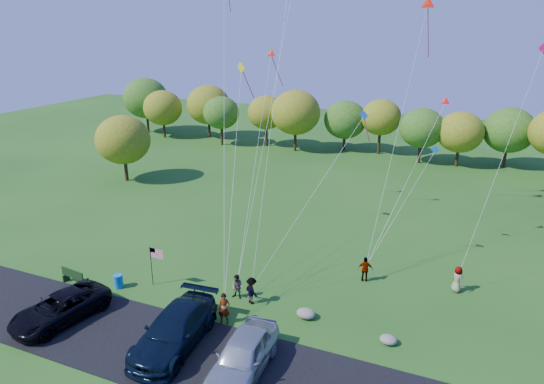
# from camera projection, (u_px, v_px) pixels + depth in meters

# --- Properties ---
(ground) EXTENTS (140.00, 140.00, 0.00)m
(ground) POSITION_uv_depth(u_px,v_px,m) (232.00, 316.00, 27.64)
(ground) COLOR #1F5117
(ground) RESTS_ON ground
(asphalt_lane) EXTENTS (44.00, 6.00, 0.06)m
(asphalt_lane) POSITION_uv_depth(u_px,v_px,m) (195.00, 357.00, 24.16)
(asphalt_lane) COLOR black
(asphalt_lane) RESTS_ON ground
(treeline) EXTENTS (76.87, 27.70, 8.47)m
(treeline) POSITION_uv_depth(u_px,v_px,m) (345.00, 119.00, 58.39)
(treeline) COLOR #372614
(treeline) RESTS_ON ground
(minivan_dark) EXTENTS (3.54, 5.89, 1.53)m
(minivan_dark) POSITION_uv_depth(u_px,v_px,m) (60.00, 308.00, 26.90)
(minivan_dark) COLOR black
(minivan_dark) RESTS_ON asphalt_lane
(minivan_navy) EXTENTS (3.12, 6.56, 1.85)m
(minivan_navy) POSITION_uv_depth(u_px,v_px,m) (174.00, 330.00, 24.72)
(minivan_navy) COLOR black
(minivan_navy) RESTS_ON asphalt_lane
(minivan_silver) EXTENTS (2.52, 5.57, 1.86)m
(minivan_silver) POSITION_uv_depth(u_px,v_px,m) (243.00, 355.00, 22.82)
(minivan_silver) COLOR #B3BBBF
(minivan_silver) RESTS_ON asphalt_lane
(flyer_a) EXTENTS (0.77, 0.63, 1.84)m
(flyer_a) POSITION_uv_depth(u_px,v_px,m) (224.00, 309.00, 26.67)
(flyer_a) COLOR #4C4C59
(flyer_a) RESTS_ON ground
(flyer_b) EXTENTS (0.77, 0.60, 1.55)m
(flyer_b) POSITION_uv_depth(u_px,v_px,m) (237.00, 287.00, 29.17)
(flyer_b) COLOR #4C4C59
(flyer_b) RESTS_ON ground
(flyer_c) EXTENTS (1.24, 1.06, 1.67)m
(flyer_c) POSITION_uv_depth(u_px,v_px,m) (252.00, 291.00, 28.63)
(flyer_c) COLOR #4C4C59
(flyer_c) RESTS_ON ground
(flyer_d) EXTENTS (1.06, 0.63, 1.68)m
(flyer_d) POSITION_uv_depth(u_px,v_px,m) (365.00, 269.00, 31.09)
(flyer_d) COLOR #4C4C59
(flyer_d) RESTS_ON ground
(flyer_e) EXTENTS (0.97, 0.97, 1.70)m
(flyer_e) POSITION_uv_depth(u_px,v_px,m) (457.00, 279.00, 29.88)
(flyer_e) COLOR #4C4C59
(flyer_e) RESTS_ON ground
(park_bench) EXTENTS (1.94, 0.59, 1.07)m
(park_bench) POSITION_uv_depth(u_px,v_px,m) (74.00, 276.00, 30.81)
(park_bench) COLOR #153312
(park_bench) RESTS_ON ground
(trash_barrel) EXTENTS (0.58, 0.58, 0.87)m
(trash_barrel) POSITION_uv_depth(u_px,v_px,m) (118.00, 281.00, 30.47)
(trash_barrel) COLOR blue
(trash_barrel) RESTS_ON ground
(flag_assembly) EXTENTS (0.98, 0.64, 2.65)m
(flag_assembly) POSITION_uv_depth(u_px,v_px,m) (154.00, 257.00, 30.17)
(flag_assembly) COLOR black
(flag_assembly) RESTS_ON ground
(boulder_near) EXTENTS (1.10, 0.86, 0.55)m
(boulder_near) POSITION_uv_depth(u_px,v_px,m) (306.00, 313.00, 27.36)
(boulder_near) COLOR gray
(boulder_near) RESTS_ON ground
(boulder_far) EXTENTS (0.91, 0.76, 0.47)m
(boulder_far) POSITION_uv_depth(u_px,v_px,m) (388.00, 340.00, 25.16)
(boulder_far) COLOR gray
(boulder_far) RESTS_ON ground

